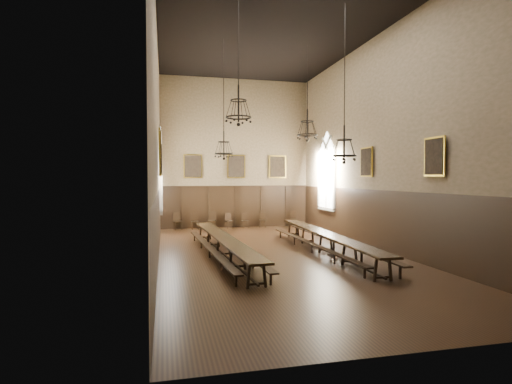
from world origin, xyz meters
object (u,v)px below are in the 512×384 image
object	(u,v)px
bench_right_inner	(312,247)
chair_1	(195,224)
table_left	(224,247)
table_right	(326,243)
chandelier_back_left	(224,145)
bench_left_inner	(240,249)
chair_0	(178,224)
bench_left_outer	(210,251)
chandelier_back_right	(307,129)
chair_2	(212,224)
chair_3	(229,224)
chandelier_front_left	(239,107)
chandelier_front_right	(344,146)
chair_7	(293,222)
chair_4	(245,223)
chair_5	(262,223)
bench_right_outer	(334,244)

from	to	relation	value
bench_right_inner	chair_1	bearing A→B (deg)	114.93
table_left	table_right	xyz separation A→B (m)	(4.14, -0.03, 0.01)
chandelier_back_left	bench_left_inner	bearing A→B (deg)	-82.92
chair_0	bench_left_outer	bearing A→B (deg)	-96.94
chair_0	chandelier_back_left	bearing A→B (deg)	-86.72
chair_0	table_left	bearing A→B (deg)	-93.43
bench_right_inner	chandelier_back_right	bearing A→B (deg)	74.95
bench_right_inner	chandelier_back_right	distance (m)	5.44
chair_1	chair_2	world-z (taller)	chair_2
chair_3	chandelier_front_left	world-z (taller)	chandelier_front_left
table_left	bench_left_outer	size ratio (longest dim) A/B	1.10
bench_right_inner	chair_1	distance (m)	9.46
chair_0	chandelier_front_left	distance (m)	12.56
table_left	chair_0	distance (m)	8.70
table_right	chandelier_front_right	size ratio (longest dim) A/B	1.90
table_left	bench_right_inner	size ratio (longest dim) A/B	1.11
chair_0	chandelier_front_right	size ratio (longest dim) A/B	0.19
bench_right_inner	chair_7	bearing A→B (deg)	76.56
chair_4	chandelier_front_right	world-z (taller)	chandelier_front_right
table_left	table_right	bearing A→B (deg)	-0.44
bench_right_inner	chandelier_back_left	world-z (taller)	chandelier_back_left
bench_right_inner	chair_2	bearing A→B (deg)	109.34
table_left	table_right	world-z (taller)	table_right
table_right	chair_3	size ratio (longest dim) A/B	11.23
table_right	chair_2	size ratio (longest dim) A/B	10.26
table_right	chair_0	bearing A→B (deg)	122.93
bench_left_outer	table_right	bearing A→B (deg)	0.06
chair_0	chandelier_front_left	xyz separation A→B (m)	(1.48, -11.49, 4.85)
table_left	chair_7	world-z (taller)	chair_7
table_right	chair_0	distance (m)	10.26
table_left	chair_5	distance (m)	9.29
table_right	bench_right_inner	size ratio (longest dim) A/B	1.13
chair_3	chandelier_back_left	world-z (taller)	chandelier_back_left
chair_7	chandelier_back_left	world-z (taller)	chandelier_back_left
chair_5	chandelier_back_left	xyz separation A→B (m)	(-3.27, -6.18, 4.16)
chair_1	chandelier_front_left	xyz separation A→B (m)	(0.48, -11.46, 4.87)
chair_2	chandelier_back_right	world-z (taller)	chandelier_back_right
chair_0	chandelier_front_right	bearing A→B (deg)	-76.31
table_right	chair_0	xyz separation A→B (m)	(-5.58, 8.61, -0.09)
bench_left_outer	chandelier_back_right	world-z (taller)	chandelier_back_right
chair_3	chair_4	distance (m)	0.97
bench_left_inner	chandelier_back_left	size ratio (longest dim) A/B	1.85
chair_1	chair_2	bearing A→B (deg)	-5.89
bench_left_inner	chandelier_back_right	distance (m)	6.39
bench_right_outer	chandelier_front_left	world-z (taller)	chandelier_front_left
bench_left_outer	chair_0	bearing A→B (deg)	95.99
bench_left_inner	table_right	bearing A→B (deg)	-1.30
bench_right_outer	chair_0	world-z (taller)	chair_0
bench_left_inner	chair_7	distance (m)	9.82
chair_1	chandelier_back_left	distance (m)	7.48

